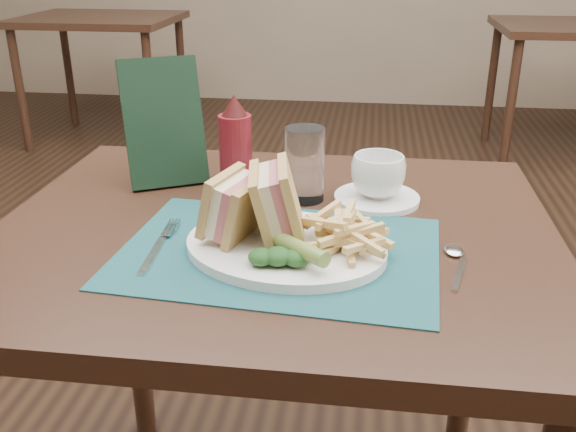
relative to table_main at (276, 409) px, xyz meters
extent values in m
plane|color=black|center=(0.00, 0.50, -0.38)|extent=(7.00, 7.00, 0.00)
plane|color=gray|center=(0.00, 4.00, -0.38)|extent=(6.00, 0.00, 6.00)
cube|color=#164448|center=(0.02, -0.10, 0.38)|extent=(0.49, 0.37, 0.00)
cylinder|color=#59742C|center=(0.05, -0.15, 0.41)|extent=(0.11, 0.10, 0.03)
cylinder|color=white|center=(0.16, 0.13, 0.38)|extent=(0.17, 0.17, 0.01)
imported|color=white|center=(0.16, 0.13, 0.42)|extent=(0.13, 0.13, 0.07)
cylinder|color=white|center=(0.04, 0.12, 0.44)|extent=(0.09, 0.09, 0.13)
cube|color=black|center=(-0.23, 0.18, 0.49)|extent=(0.17, 0.14, 0.23)
camera|label=1|loc=(0.15, -0.93, 0.80)|focal=40.00mm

